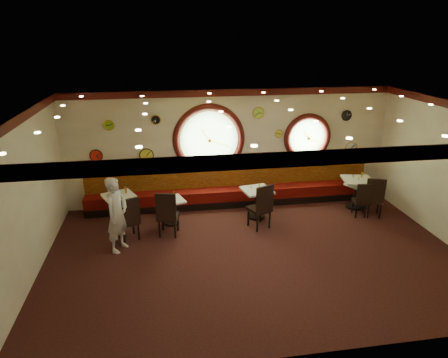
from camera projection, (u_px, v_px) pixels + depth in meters
floor at (254, 254)px, 8.81m from camera, size 9.00×6.00×0.00m
ceiling at (258, 109)px, 7.71m from camera, size 9.00×6.00×0.02m
wall_back at (231, 147)px, 11.04m from camera, size 9.00×0.02×3.20m
wall_front at (307, 264)px, 5.48m from camera, size 9.00×0.02×3.20m
wall_left at (26, 200)px, 7.59m from camera, size 0.02×6.00×3.20m
molding_back at (231, 93)px, 10.47m from camera, size 9.00×0.10×0.18m
molding_front at (314, 158)px, 5.00m from camera, size 9.00×0.10×0.18m
molding_left at (14, 121)px, 7.07m from camera, size 0.10×6.00×0.18m
banquette_base at (232, 201)px, 11.30m from camera, size 8.00×0.55×0.20m
banquette_seat at (232, 193)px, 11.21m from camera, size 8.00×0.55×0.30m
banquette_back at (231, 177)px, 11.28m from camera, size 8.00×0.10×0.55m
porthole_left_glass at (209, 140)px, 10.86m from camera, size 1.66×0.02×1.66m
porthole_left_frame at (209, 140)px, 10.84m from camera, size 1.98×0.18×1.98m
porthole_left_ring at (209, 140)px, 10.82m from camera, size 1.61×0.03×1.61m
porthole_right_glass at (307, 137)px, 11.29m from camera, size 1.10×0.02×1.10m
porthole_right_frame at (307, 138)px, 11.28m from camera, size 1.38×0.18×1.38m
porthole_right_ring at (308, 138)px, 11.25m from camera, size 1.09×0.03×1.09m
wall_clock_0 at (147, 155)px, 10.69m from camera, size 0.36×0.03×0.36m
wall_clock_1 at (109, 125)px, 10.27m from camera, size 0.26×0.03×0.26m
wall_clock_2 at (351, 148)px, 11.58m from camera, size 0.34×0.03×0.34m
wall_clock_3 at (260, 160)px, 11.27m from camera, size 0.24×0.03×0.24m
wall_clock_4 at (258, 113)px, 10.79m from camera, size 0.30×0.03×0.30m
wall_clock_5 at (346, 115)px, 11.22m from camera, size 0.28×0.03×0.28m
wall_clock_6 at (96, 156)px, 10.48m from camera, size 0.32×0.03×0.32m
wall_clock_7 at (162, 165)px, 10.86m from camera, size 0.20×0.03×0.20m
wall_clock_8 at (156, 120)px, 10.41m from camera, size 0.24×0.03×0.24m
wall_clock_9 at (279, 134)px, 11.08m from camera, size 0.22×0.03×0.22m
table_a at (120, 206)px, 10.00m from camera, size 0.96×0.96×0.79m
table_b at (172, 209)px, 10.05m from camera, size 0.76×0.76×0.67m
table_c at (257, 200)px, 10.38m from camera, size 0.84×0.84×0.79m
table_d at (357, 190)px, 10.96m from camera, size 0.89×0.89×0.84m
table_e at (359, 193)px, 11.05m from camera, size 0.79×0.79×0.66m
chair_a at (129, 216)px, 9.16m from camera, size 0.60×0.60×0.68m
chair_b at (167, 211)px, 9.35m from camera, size 0.57×0.57×0.70m
chair_c at (262, 204)px, 9.72m from camera, size 0.64×0.64×0.72m
chair_d at (374, 195)px, 10.35m from camera, size 0.60×0.60×0.68m
chair_e at (363, 198)px, 10.39m from camera, size 0.46×0.46×0.59m
condiment_a_salt at (117, 193)px, 9.95m from camera, size 0.03×0.03×0.09m
condiment_b_salt at (168, 197)px, 9.97m from camera, size 0.04×0.04×0.11m
condiment_c_salt at (251, 187)px, 10.28m from camera, size 0.04×0.04×0.10m
condiment_d_salt at (353, 176)px, 10.92m from camera, size 0.04×0.04×0.11m
condiment_a_pepper at (121, 195)px, 9.81m from camera, size 0.03×0.03×0.09m
condiment_b_pepper at (170, 199)px, 9.88m from camera, size 0.04×0.04×0.11m
condiment_c_pepper at (259, 188)px, 10.25m from camera, size 0.04×0.04×0.10m
condiment_d_pepper at (359, 178)px, 10.78m from camera, size 0.03×0.03×0.09m
condiment_a_bottle at (126, 190)px, 10.01m from camera, size 0.06×0.06×0.18m
condiment_b_bottle at (174, 195)px, 10.04m from camera, size 0.06×0.06×0.18m
condiment_c_bottle at (259, 186)px, 10.35m from camera, size 0.04×0.04×0.14m
condiment_d_bottle at (362, 175)px, 10.96m from camera, size 0.05×0.05×0.16m
condiment_e_salt at (357, 183)px, 10.94m from camera, size 0.03×0.03×0.09m
condiment_e_pepper at (361, 183)px, 10.90m from camera, size 0.04×0.04×0.11m
condiment_e_bottle at (361, 180)px, 11.03m from camera, size 0.06×0.06×0.18m
waiter at (117, 215)px, 8.69m from camera, size 0.66×0.75×1.72m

